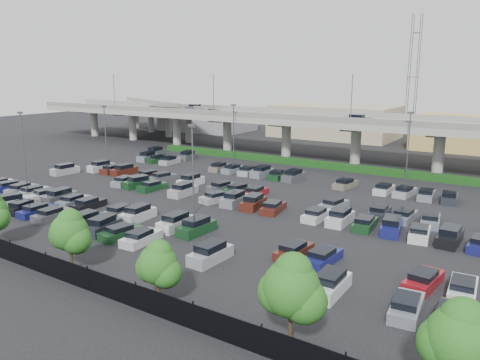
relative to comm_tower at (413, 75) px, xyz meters
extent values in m
plane|color=black|center=(-4.00, -74.00, -15.61)|extent=(280.00, 280.00, 0.00)
cube|color=#9C9C94|center=(-4.00, -42.00, -8.36)|extent=(150.00, 13.00, 1.10)
cube|color=slate|center=(-4.00, -48.25, -7.31)|extent=(150.00, 0.50, 1.00)
cube|color=slate|center=(-4.00, -35.75, -7.31)|extent=(150.00, 0.50, 1.00)
cylinder|color=#9C9C94|center=(-69.00, -42.00, -12.26)|extent=(1.80, 1.80, 6.70)
cube|color=slate|center=(-69.00, -42.00, -9.11)|extent=(2.60, 9.75, 0.50)
cylinder|color=#9C9C94|center=(-55.00, -42.00, -12.26)|extent=(1.80, 1.80, 6.70)
cube|color=slate|center=(-55.00, -42.00, -9.11)|extent=(2.60, 9.75, 0.50)
cylinder|color=#9C9C94|center=(-41.00, -42.00, -12.26)|extent=(1.80, 1.80, 6.70)
cube|color=slate|center=(-41.00, -42.00, -9.11)|extent=(2.60, 9.75, 0.50)
cylinder|color=#9C9C94|center=(-27.00, -42.00, -12.26)|extent=(1.80, 1.80, 6.70)
cube|color=slate|center=(-27.00, -42.00, -9.11)|extent=(2.60, 9.75, 0.50)
cylinder|color=#9C9C94|center=(-13.00, -42.00, -12.26)|extent=(1.80, 1.80, 6.70)
cube|color=slate|center=(-13.00, -42.00, -9.11)|extent=(2.60, 9.75, 0.50)
cylinder|color=#9C9C94|center=(1.00, -42.00, -12.26)|extent=(1.80, 1.80, 6.70)
cube|color=slate|center=(1.00, -42.00, -9.11)|extent=(2.60, 9.75, 0.50)
cylinder|color=#9C9C94|center=(15.00, -42.00, -12.26)|extent=(1.80, 1.80, 6.70)
cube|color=slate|center=(15.00, -42.00, -9.11)|extent=(2.60, 9.75, 0.50)
cube|color=#4A4C51|center=(-38.00, -39.00, -7.40)|extent=(4.40, 1.82, 0.82)
cube|color=black|center=(-38.00, -39.00, -6.77)|extent=(2.30, 1.60, 0.50)
cube|color=#252830|center=(2.00, -45.00, -7.40)|extent=(4.40, 1.82, 0.82)
cube|color=black|center=(2.00, -45.00, -6.77)|extent=(2.30, 1.60, 0.50)
cylinder|color=#4F5055|center=(-54.00, -48.10, -3.81)|extent=(0.14, 0.14, 8.00)
cylinder|color=#4F5055|center=(-26.00, -48.10, -3.81)|extent=(0.14, 0.14, 8.00)
cylinder|color=#4F5055|center=(2.00, -48.10, -3.81)|extent=(0.14, 0.14, 8.00)
cube|color=#9C9C94|center=(-56.00, -31.00, -8.36)|extent=(50.93, 30.13, 1.10)
cube|color=slate|center=(-56.00, -31.00, -7.31)|extent=(47.34, 22.43, 1.00)
cylinder|color=#9C9C94|center=(-73.22, -22.97, -12.26)|extent=(1.60, 1.60, 6.70)
cylinder|color=#9C9C94|center=(-62.34, -28.04, -12.26)|extent=(1.60, 1.60, 6.70)
cylinder|color=#9C9C94|center=(-51.47, -33.11, -12.26)|extent=(1.60, 1.60, 6.70)
cylinder|color=#9C9C94|center=(-40.59, -38.18, -12.26)|extent=(1.60, 1.60, 6.70)
cube|color=#103810|center=(-4.00, -49.00, -15.06)|extent=(66.00, 1.60, 1.10)
cube|color=black|center=(-4.00, -102.00, -14.71)|extent=(70.00, 0.06, 1.80)
cylinder|color=black|center=(-8.00, -102.00, -14.61)|extent=(0.10, 0.10, 2.00)
cylinder|color=black|center=(-3.00, -102.00, -14.61)|extent=(0.10, 0.10, 2.00)
cylinder|color=black|center=(2.00, -102.00, -14.61)|extent=(0.10, 0.10, 2.00)
cylinder|color=black|center=(7.00, -102.00, -14.61)|extent=(0.10, 0.10, 2.00)
cylinder|color=black|center=(12.00, -102.00, -14.61)|extent=(0.10, 0.10, 2.00)
cylinder|color=black|center=(17.00, -102.00, -14.61)|extent=(0.10, 0.10, 2.00)
cylinder|color=#332316|center=(-2.00, -100.39, -14.63)|extent=(0.26, 0.26, 1.97)
sphere|color=#215115|center=(-2.00, -100.39, -12.22)|extent=(3.07, 3.07, 3.07)
sphere|color=#215115|center=(-1.29, -100.29, -12.76)|extent=(2.41, 2.41, 2.41)
sphere|color=#215115|center=(-2.60, -100.47, -12.55)|extent=(2.41, 2.41, 2.41)
sphere|color=#215115|center=(-1.96, -100.27, -11.34)|extent=(2.08, 2.08, 2.08)
cylinder|color=#332316|center=(8.00, -100.82, -14.71)|extent=(0.26, 0.26, 1.80)
sphere|color=#215115|center=(8.00, -100.82, -12.52)|extent=(2.79, 2.79, 2.79)
sphere|color=#215115|center=(8.65, -100.72, -13.02)|extent=(2.19, 2.19, 2.19)
sphere|color=#215115|center=(7.45, -100.90, -12.82)|extent=(2.19, 2.19, 2.19)
sphere|color=#215115|center=(8.04, -100.70, -11.72)|extent=(1.89, 1.89, 1.89)
cylinder|color=#332316|center=(18.00, -100.38, -14.51)|extent=(0.26, 0.26, 2.21)
sphere|color=#215115|center=(18.00, -100.38, -11.81)|extent=(3.43, 3.43, 3.43)
sphere|color=#215115|center=(18.80, -100.28, -12.43)|extent=(2.70, 2.70, 2.70)
sphere|color=#215115|center=(17.33, -100.46, -12.18)|extent=(2.70, 2.70, 2.70)
sphere|color=#215115|center=(18.04, -100.26, -10.83)|extent=(2.33, 2.33, 2.33)
sphere|color=#215115|center=(27.00, -100.67, -11.93)|extent=(3.32, 3.32, 3.32)
sphere|color=#215115|center=(27.77, -100.57, -12.53)|extent=(2.61, 2.61, 2.61)
sphere|color=#215115|center=(26.35, -100.75, -12.29)|extent=(2.61, 2.61, 2.61)
sphere|color=#215115|center=(27.04, -100.55, -10.98)|extent=(2.25, 2.25, 2.25)
cube|color=silver|center=(-24.00, -92.50, -15.09)|extent=(2.74, 4.69, 1.05)
cube|color=black|center=(-24.00, -92.50, -14.27)|extent=(2.13, 2.89, 0.65)
cube|color=black|center=(-21.25, -92.50, -15.20)|extent=(2.67, 4.68, 0.82)
cube|color=black|center=(-21.25, -92.70, -14.57)|extent=(2.03, 2.58, 0.50)
cube|color=navy|center=(-18.50, -92.50, -15.20)|extent=(1.94, 4.45, 0.82)
cube|color=black|center=(-18.50, -92.70, -14.57)|extent=(1.66, 2.34, 0.50)
cube|color=#4A4C51|center=(-15.75, -92.50, -15.20)|extent=(2.10, 4.51, 0.82)
cube|color=black|center=(-15.75, -92.70, -14.57)|extent=(1.75, 2.40, 0.50)
cube|color=black|center=(-10.25, -92.50, -15.09)|extent=(1.95, 4.45, 1.05)
cube|color=black|center=(-10.25, -92.50, -14.27)|extent=(1.68, 2.65, 0.65)
cube|color=#252830|center=(-7.50, -92.50, -15.09)|extent=(2.59, 4.66, 1.05)
cube|color=black|center=(-7.50, -92.50, -14.27)|extent=(2.05, 2.85, 0.65)
cube|color=#163E1D|center=(-4.75, -92.50, -15.20)|extent=(2.37, 4.60, 0.82)
cube|color=black|center=(-4.75, -92.70, -14.57)|extent=(1.89, 2.49, 0.50)
cube|color=silver|center=(-2.00, -92.50, -15.20)|extent=(2.15, 4.53, 0.82)
cube|color=black|center=(-2.00, -92.70, -14.57)|extent=(1.77, 2.42, 0.50)
cube|color=#A4A4A8|center=(6.25, -92.50, -15.09)|extent=(1.97, 4.46, 1.05)
cube|color=black|center=(6.25, -92.50, -14.27)|extent=(1.69, 2.65, 0.65)
cube|color=white|center=(17.25, -92.50, -15.09)|extent=(1.87, 4.42, 1.05)
cube|color=black|center=(17.25, -92.50, -14.27)|extent=(1.63, 2.62, 0.65)
cube|color=gray|center=(22.75, -92.50, -15.20)|extent=(2.21, 4.55, 0.82)
cube|color=black|center=(22.75, -92.70, -14.57)|extent=(1.80, 2.44, 0.50)
cube|color=#252830|center=(25.50, -92.50, -15.20)|extent=(1.86, 4.42, 0.82)
cube|color=black|center=(25.50, -92.70, -14.57)|extent=(1.62, 2.32, 0.50)
cube|color=navy|center=(-32.25, -87.50, -15.20)|extent=(2.51, 4.64, 0.82)
cube|color=black|center=(-32.25, -87.70, -14.57)|extent=(1.95, 2.53, 0.50)
cube|color=gray|center=(-29.50, -87.50, -15.20)|extent=(2.59, 4.66, 0.82)
cube|color=black|center=(-29.50, -87.70, -14.57)|extent=(1.99, 2.55, 0.50)
cube|color=#A4A4A8|center=(-26.75, -87.50, -15.20)|extent=(1.83, 4.41, 0.82)
cube|color=black|center=(-26.75, -87.70, -14.57)|extent=(1.61, 2.31, 0.50)
cube|color=silver|center=(-24.00, -87.50, -15.20)|extent=(2.39, 4.60, 0.82)
cube|color=black|center=(-24.00, -87.70, -14.57)|extent=(1.89, 2.49, 0.50)
cube|color=#4A4C51|center=(-21.25, -87.50, -15.09)|extent=(2.00, 4.47, 1.05)
cube|color=black|center=(-21.25, -87.50, -14.27)|extent=(1.71, 2.67, 0.65)
cube|color=gray|center=(-18.50, -87.50, -15.20)|extent=(2.35, 4.59, 0.82)
cube|color=black|center=(-18.50, -87.70, -14.57)|extent=(1.87, 2.48, 0.50)
cube|color=black|center=(-15.75, -87.50, -15.20)|extent=(2.25, 4.56, 0.82)
cube|color=black|center=(-15.75, -87.70, -14.57)|extent=(1.82, 2.45, 0.50)
cube|color=#4A4C51|center=(-10.25, -87.50, -15.20)|extent=(2.10, 4.51, 0.82)
cube|color=black|center=(-10.25, -87.70, -14.57)|extent=(1.75, 2.40, 0.50)
cube|color=silver|center=(-7.50, -87.50, -15.09)|extent=(2.15, 4.52, 1.05)
cube|color=black|center=(-7.50, -87.50, -14.27)|extent=(1.79, 2.71, 0.65)
cube|color=silver|center=(-2.00, -87.50, -15.09)|extent=(1.95, 4.45, 1.05)
cube|color=black|center=(-2.00, -87.50, -14.27)|extent=(1.68, 2.65, 0.65)
cube|color=#163E1D|center=(0.75, -87.50, -15.09)|extent=(2.03, 4.48, 1.05)
cube|color=black|center=(0.75, -87.50, -14.27)|extent=(1.73, 2.68, 0.65)
cube|color=#4D1D14|center=(11.75, -87.50, -15.20)|extent=(2.04, 4.48, 0.82)
cube|color=black|center=(11.75, -87.70, -14.57)|extent=(1.71, 2.38, 0.50)
cube|color=navy|center=(14.50, -87.50, -15.20)|extent=(2.12, 4.52, 0.82)
cube|color=black|center=(14.50, -87.70, -14.57)|extent=(1.76, 2.41, 0.50)
cube|color=maroon|center=(22.75, -87.50, -15.20)|extent=(2.34, 4.59, 0.82)
cube|color=black|center=(22.75, -87.70, -14.57)|extent=(1.87, 2.48, 0.50)
cube|color=white|center=(25.50, -87.50, -15.20)|extent=(2.13, 4.52, 0.82)
cube|color=black|center=(25.50, -87.70, -14.57)|extent=(1.76, 2.41, 0.50)
cube|color=#A4A4A8|center=(-35.00, -76.50, -15.09)|extent=(2.11, 4.51, 1.05)
cube|color=black|center=(-35.00, -76.50, -14.27)|extent=(1.77, 2.70, 0.65)
cube|color=gray|center=(-21.25, -76.50, -15.20)|extent=(2.51, 4.64, 0.82)
cube|color=black|center=(-21.25, -76.70, -14.57)|extent=(1.95, 2.53, 0.50)
cube|color=#163E1D|center=(-18.50, -76.50, -15.09)|extent=(2.74, 4.69, 1.05)
cube|color=black|center=(-18.50, -76.50, -14.27)|extent=(2.13, 2.89, 0.65)
cube|color=#163E1D|center=(-15.75, -76.50, -15.20)|extent=(2.08, 4.50, 0.82)
cube|color=black|center=(-15.75, -76.70, -14.57)|extent=(1.74, 2.39, 0.50)
cube|color=#A4A4A8|center=(-10.25, -76.50, -15.09)|extent=(1.91, 4.44, 1.05)
cube|color=black|center=(-10.25, -76.50, -14.27)|extent=(1.66, 2.63, 0.65)
cube|color=#A4A4A8|center=(-4.75, -76.50, -15.20)|extent=(2.84, 4.71, 0.82)
cube|color=black|center=(-4.75, -76.69, -14.57)|extent=(2.12, 2.62, 0.50)
cube|color=gray|center=(-2.00, -76.50, -15.09)|extent=(2.14, 4.52, 1.05)
cube|color=black|center=(-2.00, -76.50, -14.27)|extent=(1.79, 2.71, 0.65)
cube|color=#4D1D14|center=(0.75, -76.50, -15.09)|extent=(2.45, 4.62, 1.05)
cube|color=black|center=(0.75, -76.50, -14.27)|extent=(1.97, 2.81, 0.65)
cube|color=#4D1D14|center=(3.50, -76.50, -15.20)|extent=(2.47, 4.62, 0.82)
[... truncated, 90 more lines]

